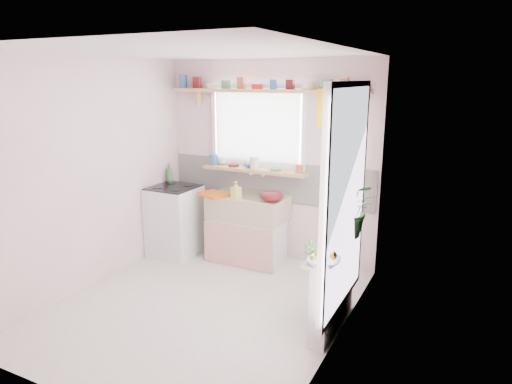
% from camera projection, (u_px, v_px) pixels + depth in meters
% --- Properties ---
extents(room, '(3.20, 3.20, 3.20)m').
position_uv_depth(room, '(297.00, 166.00, 4.80)').
color(room, silver).
rests_on(room, ground).
extents(sink_unit, '(0.95, 0.65, 1.11)m').
position_uv_depth(sink_unit, '(248.00, 228.00, 5.76)').
color(sink_unit, white).
rests_on(sink_unit, ground).
extents(cooker, '(0.58, 0.58, 0.93)m').
position_uv_depth(cooker, '(175.00, 220.00, 5.95)').
color(cooker, white).
rests_on(cooker, ground).
extents(radiator_ledge, '(0.22, 0.95, 0.78)m').
position_uv_depth(radiator_ledge, '(332.00, 288.00, 4.19)').
color(radiator_ledge, white).
rests_on(radiator_ledge, ground).
extents(windowsill, '(1.40, 0.22, 0.04)m').
position_uv_depth(windowsill, '(254.00, 170.00, 5.75)').
color(windowsill, tan).
rests_on(windowsill, room).
extents(pine_shelf, '(2.52, 0.24, 0.04)m').
position_uv_depth(pine_shelf, '(265.00, 91.00, 5.44)').
color(pine_shelf, tan).
rests_on(pine_shelf, room).
extents(shelf_crockery, '(2.47, 0.11, 0.12)m').
position_uv_depth(shelf_crockery, '(262.00, 84.00, 5.44)').
color(shelf_crockery, '#3359A5').
rests_on(shelf_crockery, pine_shelf).
extents(sill_crockery, '(1.35, 0.11, 0.12)m').
position_uv_depth(sill_crockery, '(254.00, 164.00, 5.73)').
color(sill_crockery, '#3359A5').
rests_on(sill_crockery, windowsill).
extents(dish_tray, '(0.42, 0.37, 0.04)m').
position_uv_depth(dish_tray, '(214.00, 194.00, 5.65)').
color(dish_tray, '#CF5512').
rests_on(dish_tray, sink_unit).
extents(colander, '(0.29, 0.29, 0.13)m').
position_uv_depth(colander, '(272.00, 196.00, 5.39)').
color(colander, '#5A0F14').
rests_on(colander, sink_unit).
extents(jade_plant, '(0.53, 0.46, 0.56)m').
position_uv_depth(jade_plant, '(351.00, 209.00, 4.37)').
color(jade_plant, '#2B5E25').
rests_on(jade_plant, radiator_ledge).
extents(fruit_bowl, '(0.30, 0.30, 0.07)m').
position_uv_depth(fruit_bowl, '(324.00, 262.00, 3.73)').
color(fruit_bowl, silver).
rests_on(fruit_bowl, radiator_ledge).
extents(herb_pot, '(0.12, 0.10, 0.20)m').
position_uv_depth(herb_pot, '(310.00, 252.00, 3.77)').
color(herb_pot, '#316A2A').
rests_on(herb_pot, radiator_ledge).
extents(soap_bottle_sink, '(0.12, 0.12, 0.22)m').
position_uv_depth(soap_bottle_sink, '(236.00, 190.00, 5.49)').
color(soap_bottle_sink, '#D7D860').
rests_on(soap_bottle_sink, sink_unit).
extents(sill_cup, '(0.18, 0.18, 0.10)m').
position_uv_depth(sill_cup, '(222.00, 160.00, 6.00)').
color(sill_cup, white).
rests_on(sill_cup, windowsill).
extents(sill_bowl, '(0.20, 0.20, 0.05)m').
position_uv_depth(sill_bowl, '(251.00, 165.00, 5.81)').
color(sill_bowl, '#2F5D99').
rests_on(sill_bowl, windowsill).
extents(shelf_vase, '(0.14, 0.14, 0.14)m').
position_uv_depth(shelf_vase, '(348.00, 84.00, 5.00)').
color(shelf_vase, '#A14631').
rests_on(shelf_vase, pine_shelf).
extents(cooker_bottle, '(0.09, 0.09, 0.24)m').
position_uv_depth(cooker_bottle, '(169.00, 173.00, 6.10)').
color(cooker_bottle, '#3D7B40').
rests_on(cooker_bottle, cooker).
extents(fruit, '(0.20, 0.14, 0.10)m').
position_uv_depth(fruit, '(325.00, 255.00, 3.72)').
color(fruit, orange).
rests_on(fruit, fruit_bowl).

